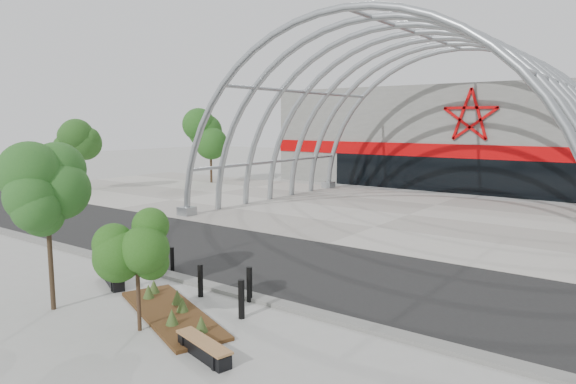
{
  "coord_description": "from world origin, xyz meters",
  "views": [
    {
      "loc": [
        11.38,
        -11.45,
        5.24
      ],
      "look_at": [
        0.0,
        4.0,
        2.6
      ],
      "focal_mm": 32.0,
      "sensor_mm": 36.0,
      "label": 1
    }
  ],
  "objects": [
    {
      "name": "ground",
      "position": [
        0.0,
        0.0,
        0.0
      ],
      "size": [
        140.0,
        140.0,
        0.0
      ],
      "primitive_type": "plane",
      "color": "#9C9B96",
      "rests_on": "ground"
    },
    {
      "name": "vault_canopy",
      "position": [
        0.0,
        15.5,
        0.02
      ],
      "size": [
        20.8,
        15.8,
        20.36
      ],
      "color": "#989EA2",
      "rests_on": "ground"
    },
    {
      "name": "bench_0",
      "position": [
        -2.75,
        -1.86,
        0.2
      ],
      "size": [
        1.93,
        1.18,
        0.4
      ],
      "color": "black",
      "rests_on": "ground"
    },
    {
      "name": "bollard_2",
      "position": [
        0.43,
        -1.02,
        0.5
      ],
      "size": [
        0.16,
        0.16,
        1.0
      ],
      "primitive_type": "cylinder",
      "color": "black",
      "rests_on": "ground"
    },
    {
      "name": "bollard_3",
      "position": [
        1.89,
        -0.47,
        0.52
      ],
      "size": [
        0.17,
        0.17,
        1.04
      ],
      "primitive_type": "cylinder",
      "color": "black",
      "rests_on": "ground"
    },
    {
      "name": "forecourt",
      "position": [
        0.0,
        15.5,
        0.02
      ],
      "size": [
        60.0,
        17.0,
        0.04
      ],
      "primitive_type": "cube",
      "color": "gray",
      "rests_on": "ground"
    },
    {
      "name": "road",
      "position": [
        0.0,
        3.5,
        0.01
      ],
      "size": [
        140.0,
        7.0,
        0.02
      ],
      "primitive_type": "cube",
      "color": "black",
      "rests_on": "ground"
    },
    {
      "name": "bollard_1",
      "position": [
        -2.12,
        -0.37,
        0.48
      ],
      "size": [
        0.15,
        0.15,
        0.96
      ],
      "primitive_type": "cylinder",
      "color": "black",
      "rests_on": "ground"
    },
    {
      "name": "kerb",
      "position": [
        0.0,
        -0.25,
        0.06
      ],
      "size": [
        60.0,
        0.5,
        0.12
      ],
      "primitive_type": "cube",
      "color": "slate",
      "rests_on": "ground"
    },
    {
      "name": "arena_building",
      "position": [
        0.0,
        33.45,
        3.99
      ],
      "size": [
        34.0,
        15.24,
        8.0
      ],
      "color": "slate",
      "rests_on": "ground"
    },
    {
      "name": "street_tree_0",
      "position": [
        -2.15,
        -4.22,
        3.02
      ],
      "size": [
        1.85,
        1.85,
        4.21
      ],
      "color": "black",
      "rests_on": "ground"
    },
    {
      "name": "bg_tree_0",
      "position": [
        -20.0,
        20.0,
        4.64
      ],
      "size": [
        3.0,
        3.0,
        6.45
      ],
      "color": "black",
      "rests_on": "ground"
    },
    {
      "name": "bg_tree_2",
      "position": [
        -24.0,
        10.0,
        3.86
      ],
      "size": [
        2.55,
        2.55,
        5.38
      ],
      "color": "black",
      "rests_on": "ground"
    },
    {
      "name": "bollard_0",
      "position": [
        -2.29,
        0.24,
        0.44
      ],
      "size": [
        0.14,
        0.14,
        0.87
      ],
      "primitive_type": "cylinder",
      "color": "black",
      "rests_on": "ground"
    },
    {
      "name": "bollard_4",
      "position": [
        2.56,
        -1.59,
        0.54
      ],
      "size": [
        0.17,
        0.17,
        1.07
      ],
      "primitive_type": "cylinder",
      "color": "black",
      "rests_on": "ground"
    },
    {
      "name": "bench_1",
      "position": [
        3.39,
        -3.8,
        0.19
      ],
      "size": [
        1.88,
        0.83,
        0.39
      ],
      "color": "black",
      "rests_on": "ground"
    },
    {
      "name": "street_tree_1",
      "position": [
        1.02,
        -3.72,
        2.19
      ],
      "size": [
        1.29,
        1.29,
        3.05
      ],
      "color": "#312113",
      "rests_on": "ground"
    },
    {
      "name": "planting_bed",
      "position": [
        0.84,
        -2.51,
        0.12
      ],
      "size": [
        4.98,
        3.13,
        0.5
      ],
      "color": "#3E270F",
      "rests_on": "ground"
    }
  ]
}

